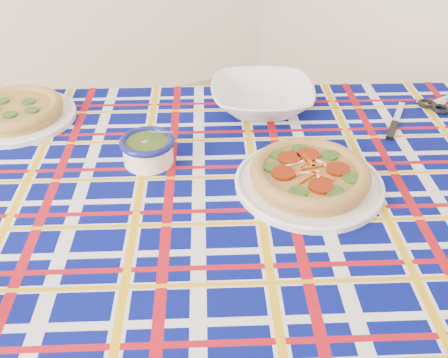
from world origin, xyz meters
name	(u,v)px	position (x,y,z in m)	size (l,w,h in m)	color
dining_table	(228,215)	(0.60, -0.25, 0.75)	(2.06, 1.72, 0.83)	brown
tablecloth	(228,206)	(0.60, -0.25, 0.78)	(1.80, 1.14, 0.12)	#050C62
main_focaccia_plate	(310,174)	(0.77, -0.33, 0.87)	(0.36, 0.36, 0.07)	#A77E3B
pesto_bowl	(148,148)	(0.47, -0.06, 0.87)	(0.14, 0.14, 0.08)	#283F11
serving_bowl	(262,97)	(0.87, 0.06, 0.87)	(0.31, 0.31, 0.07)	white
second_focaccia_plate	(16,110)	(0.20, 0.32, 0.86)	(0.34, 0.34, 0.06)	#A77E3B
table_knife	(398,113)	(1.21, -0.15, 0.84)	(0.25, 0.02, 0.01)	silver
kitchen_scissors	(448,98)	(1.41, -0.15, 0.84)	(0.22, 0.10, 0.02)	silver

